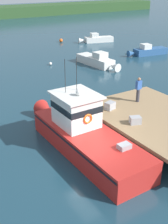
{
  "coord_description": "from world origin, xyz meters",
  "views": [
    {
      "loc": [
        -7.29,
        -10.53,
        8.55
      ],
      "look_at": [
        1.2,
        2.76,
        1.4
      ],
      "focal_mm": 47.54,
      "sensor_mm": 36.0,
      "label": 1
    }
  ],
  "objects_px": {
    "main_fishing_boat": "(83,132)",
    "mooring_buoy_channel_marker": "(70,101)",
    "moored_boat_outer_mooring": "(98,61)",
    "mooring_buoy_inshore": "(50,64)",
    "crate_single_far": "(110,106)",
    "mooring_buoy_spare_mooring": "(61,40)",
    "deckhand_by_the_boat": "(138,89)",
    "moored_boat_mid_harbor": "(148,51)",
    "moored_boat_far_left": "(97,39)",
    "crate_stack_near_edge": "(135,120)"
  },
  "relations": [
    {
      "from": "main_fishing_boat",
      "to": "crate_stack_near_edge",
      "type": "relative_size",
      "value": 16.35
    },
    {
      "from": "moored_boat_mid_harbor",
      "to": "mooring_buoy_inshore",
      "type": "relative_size",
      "value": 16.33
    },
    {
      "from": "mooring_buoy_spare_mooring",
      "to": "mooring_buoy_channel_marker",
      "type": "height_order",
      "value": "mooring_buoy_spare_mooring"
    },
    {
      "from": "main_fishing_boat",
      "to": "mooring_buoy_channel_marker",
      "type": "distance_m",
      "value": 6.59
    },
    {
      "from": "deckhand_by_the_boat",
      "to": "moored_boat_mid_harbor",
      "type": "distance_m",
      "value": 18.49
    },
    {
      "from": "main_fishing_boat",
      "to": "moored_boat_mid_harbor",
      "type": "height_order",
      "value": "main_fishing_boat"
    },
    {
      "from": "moored_boat_outer_mooring",
      "to": "mooring_buoy_spare_mooring",
      "type": "distance_m",
      "value": 13.54
    },
    {
      "from": "deckhand_by_the_boat",
      "to": "moored_boat_mid_harbor",
      "type": "bearing_deg",
      "value": 44.02
    },
    {
      "from": "crate_stack_near_edge",
      "to": "mooring_buoy_channel_marker",
      "type": "relative_size",
      "value": 1.82
    },
    {
      "from": "crate_stack_near_edge",
      "to": "moored_boat_outer_mooring",
      "type": "relative_size",
      "value": 0.1
    },
    {
      "from": "moored_boat_mid_harbor",
      "to": "mooring_buoy_spare_mooring",
      "type": "height_order",
      "value": "moored_boat_mid_harbor"
    },
    {
      "from": "deckhand_by_the_boat",
      "to": "moored_boat_far_left",
      "type": "distance_m",
      "value": 25.84
    },
    {
      "from": "crate_single_far",
      "to": "moored_boat_outer_mooring",
      "type": "height_order",
      "value": "crate_single_far"
    },
    {
      "from": "crate_single_far",
      "to": "mooring_buoy_spare_mooring",
      "type": "bearing_deg",
      "value": 67.85
    },
    {
      "from": "main_fishing_boat",
      "to": "crate_single_far",
      "type": "relative_size",
      "value": 16.35
    },
    {
      "from": "crate_single_far",
      "to": "main_fishing_boat",
      "type": "bearing_deg",
      "value": -154.96
    },
    {
      "from": "mooring_buoy_spare_mooring",
      "to": "crate_single_far",
      "type": "bearing_deg",
      "value": -112.15
    },
    {
      "from": "mooring_buoy_inshore",
      "to": "mooring_buoy_channel_marker",
      "type": "relative_size",
      "value": 0.99
    },
    {
      "from": "crate_single_far",
      "to": "crate_stack_near_edge",
      "type": "height_order",
      "value": "crate_single_far"
    },
    {
      "from": "moored_boat_mid_harbor",
      "to": "mooring_buoy_inshore",
      "type": "xyz_separation_m",
      "value": [
        -12.11,
        2.15,
        -0.29
      ]
    },
    {
      "from": "main_fishing_boat",
      "to": "crate_stack_near_edge",
      "type": "bearing_deg",
      "value": -20.19
    },
    {
      "from": "mooring_buoy_spare_mooring",
      "to": "moored_boat_far_left",
      "type": "bearing_deg",
      "value": -32.14
    },
    {
      "from": "deckhand_by_the_boat",
      "to": "mooring_buoy_channel_marker",
      "type": "distance_m",
      "value": 5.55
    },
    {
      "from": "main_fishing_boat",
      "to": "deckhand_by_the_boat",
      "type": "height_order",
      "value": "main_fishing_boat"
    },
    {
      "from": "mooring_buoy_spare_mooring",
      "to": "mooring_buoy_channel_marker",
      "type": "bearing_deg",
      "value": -116.81
    },
    {
      "from": "mooring_buoy_inshore",
      "to": "moored_boat_far_left",
      "type": "bearing_deg",
      "value": 33.96
    },
    {
      "from": "moored_boat_far_left",
      "to": "mooring_buoy_inshore",
      "type": "height_order",
      "value": "moored_boat_far_left"
    },
    {
      "from": "mooring_buoy_inshore",
      "to": "moored_boat_mid_harbor",
      "type": "bearing_deg",
      "value": -10.07
    },
    {
      "from": "mooring_buoy_inshore",
      "to": "deckhand_by_the_boat",
      "type": "bearing_deg",
      "value": -94.34
    },
    {
      "from": "moored_boat_far_left",
      "to": "mooring_buoy_channel_marker",
      "type": "height_order",
      "value": "moored_boat_far_left"
    },
    {
      "from": "main_fishing_boat",
      "to": "mooring_buoy_channel_marker",
      "type": "bearing_deg",
      "value": 65.87
    },
    {
      "from": "moored_boat_far_left",
      "to": "crate_single_far",
      "type": "bearing_deg",
      "value": -123.07
    },
    {
      "from": "crate_single_far",
      "to": "moored_boat_outer_mooring",
      "type": "bearing_deg",
      "value": 58.02
    },
    {
      "from": "moored_boat_far_left",
      "to": "mooring_buoy_spare_mooring",
      "type": "bearing_deg",
      "value": 147.86
    },
    {
      "from": "main_fishing_boat",
      "to": "moored_boat_far_left",
      "type": "distance_m",
      "value": 29.65
    },
    {
      "from": "crate_stack_near_edge",
      "to": "mooring_buoy_spare_mooring",
      "type": "bearing_deg",
      "value": 69.51
    },
    {
      "from": "moored_boat_mid_harbor",
      "to": "mooring_buoy_inshore",
      "type": "distance_m",
      "value": 12.31
    },
    {
      "from": "main_fishing_boat",
      "to": "deckhand_by_the_boat",
      "type": "distance_m",
      "value": 5.35
    },
    {
      "from": "crate_single_far",
      "to": "mooring_buoy_channel_marker",
      "type": "relative_size",
      "value": 1.82
    },
    {
      "from": "moored_boat_outer_mooring",
      "to": "mooring_buoy_inshore",
      "type": "relative_size",
      "value": 18.47
    },
    {
      "from": "deckhand_by_the_boat",
      "to": "mooring_buoy_inshore",
      "type": "bearing_deg",
      "value": 85.66
    },
    {
      "from": "moored_boat_far_left",
      "to": "moored_boat_outer_mooring",
      "type": "distance_m",
      "value": 12.7
    },
    {
      "from": "mooring_buoy_spare_mooring",
      "to": "crate_stack_near_edge",
      "type": "bearing_deg",
      "value": -110.49
    },
    {
      "from": "crate_single_far",
      "to": "mooring_buoy_channel_marker",
      "type": "bearing_deg",
      "value": 91.7
    },
    {
      "from": "moored_boat_far_left",
      "to": "moored_boat_outer_mooring",
      "type": "height_order",
      "value": "moored_boat_outer_mooring"
    },
    {
      "from": "main_fishing_boat",
      "to": "mooring_buoy_inshore",
      "type": "distance_m",
      "value": 17.45
    },
    {
      "from": "main_fishing_boat",
      "to": "mooring_buoy_spare_mooring",
      "type": "relative_size",
      "value": 18.97
    },
    {
      "from": "moored_boat_far_left",
      "to": "mooring_buoy_spare_mooring",
      "type": "distance_m",
      "value": 5.19
    },
    {
      "from": "crate_single_far",
      "to": "mooring_buoy_spare_mooring",
      "type": "relative_size",
      "value": 1.16
    },
    {
      "from": "crate_stack_near_edge",
      "to": "moored_boat_far_left",
      "type": "distance_m",
      "value": 28.98
    }
  ]
}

